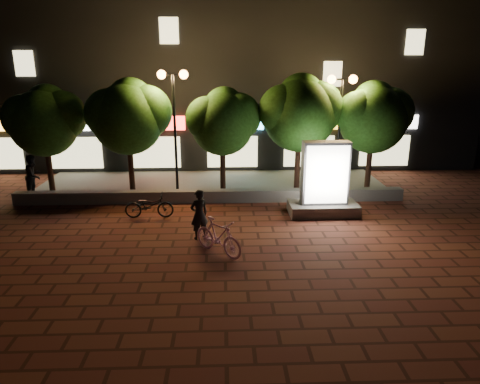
{
  "coord_description": "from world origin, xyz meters",
  "views": [
    {
      "loc": [
        0.54,
        -13.04,
        5.57
      ],
      "look_at": [
        1.11,
        1.5,
        1.16
      ],
      "focal_mm": 32.22,
      "sensor_mm": 36.0,
      "label": 1
    }
  ],
  "objects_px": {
    "tree_right": "(301,111)",
    "street_lamp_right": "(341,103)",
    "tree_far_left": "(45,118)",
    "tree_far_right": "(374,115)",
    "tree_mid": "(223,119)",
    "tree_left": "(129,114)",
    "rider": "(199,214)",
    "street_lamp_left": "(174,101)",
    "scooter_parked": "(149,206)",
    "ad_kiosk": "(324,185)",
    "scooter_pink": "(218,237)",
    "pedestrian": "(34,175)"
  },
  "relations": [
    {
      "from": "tree_mid",
      "to": "tree_right",
      "type": "distance_m",
      "value": 3.32
    },
    {
      "from": "tree_mid",
      "to": "tree_far_right",
      "type": "distance_m",
      "value": 6.5
    },
    {
      "from": "tree_left",
      "to": "tree_far_right",
      "type": "height_order",
      "value": "tree_left"
    },
    {
      "from": "street_lamp_left",
      "to": "rider",
      "type": "xyz_separation_m",
      "value": [
        1.23,
        -5.07,
        -3.19
      ]
    },
    {
      "from": "rider",
      "to": "scooter_parked",
      "type": "relative_size",
      "value": 0.93
    },
    {
      "from": "tree_left",
      "to": "tree_far_right",
      "type": "xyz_separation_m",
      "value": [
        10.5,
        -0.0,
        -0.08
      ]
    },
    {
      "from": "tree_left",
      "to": "scooter_parked",
      "type": "bearing_deg",
      "value": -69.77
    },
    {
      "from": "tree_far_right",
      "to": "scooter_pink",
      "type": "distance_m",
      "value": 9.78
    },
    {
      "from": "scooter_pink",
      "to": "scooter_parked",
      "type": "height_order",
      "value": "scooter_pink"
    },
    {
      "from": "tree_right",
      "to": "tree_far_right",
      "type": "relative_size",
      "value": 1.06
    },
    {
      "from": "ad_kiosk",
      "to": "pedestrian",
      "type": "distance_m",
      "value": 12.08
    },
    {
      "from": "tree_far_left",
      "to": "tree_far_right",
      "type": "xyz_separation_m",
      "value": [
        14.0,
        0.0,
        0.08
      ]
    },
    {
      "from": "tree_far_left",
      "to": "pedestrian",
      "type": "distance_m",
      "value": 2.45
    },
    {
      "from": "ad_kiosk",
      "to": "tree_far_right",
      "type": "bearing_deg",
      "value": 48.67
    },
    {
      "from": "rider",
      "to": "scooter_pink",
      "type": "bearing_deg",
      "value": 90.31
    },
    {
      "from": "tree_far_left",
      "to": "street_lamp_left",
      "type": "height_order",
      "value": "street_lamp_left"
    },
    {
      "from": "tree_mid",
      "to": "street_lamp_right",
      "type": "distance_m",
      "value": 5.0
    },
    {
      "from": "tree_far_left",
      "to": "tree_left",
      "type": "bearing_deg",
      "value": 0.0
    },
    {
      "from": "tree_mid",
      "to": "rider",
      "type": "height_order",
      "value": "tree_mid"
    },
    {
      "from": "tree_right",
      "to": "scooter_parked",
      "type": "distance_m",
      "value": 7.58
    },
    {
      "from": "tree_right",
      "to": "street_lamp_right",
      "type": "relative_size",
      "value": 1.02
    },
    {
      "from": "tree_right",
      "to": "street_lamp_right",
      "type": "distance_m",
      "value": 1.7
    },
    {
      "from": "tree_right",
      "to": "tree_left",
      "type": "bearing_deg",
      "value": -180.0
    },
    {
      "from": "tree_far_right",
      "to": "ad_kiosk",
      "type": "relative_size",
      "value": 1.7
    },
    {
      "from": "tree_right",
      "to": "street_lamp_right",
      "type": "xyz_separation_m",
      "value": [
        1.64,
        -0.26,
        0.33
      ]
    },
    {
      "from": "tree_left",
      "to": "tree_right",
      "type": "relative_size",
      "value": 0.97
    },
    {
      "from": "street_lamp_right",
      "to": "ad_kiosk",
      "type": "distance_m",
      "value": 4.15
    },
    {
      "from": "rider",
      "to": "scooter_parked",
      "type": "bearing_deg",
      "value": -73.2
    },
    {
      "from": "tree_far_right",
      "to": "scooter_parked",
      "type": "xyz_separation_m",
      "value": [
        -9.29,
        -3.27,
        -2.9
      ]
    },
    {
      "from": "scooter_pink",
      "to": "tree_far_right",
      "type": "bearing_deg",
      "value": -0.82
    },
    {
      "from": "street_lamp_right",
      "to": "ad_kiosk",
      "type": "relative_size",
      "value": 1.78
    },
    {
      "from": "tree_far_right",
      "to": "scooter_parked",
      "type": "bearing_deg",
      "value": -160.61
    },
    {
      "from": "tree_far_left",
      "to": "tree_right",
      "type": "distance_m",
      "value": 10.81
    },
    {
      "from": "street_lamp_left",
      "to": "tree_left",
      "type": "bearing_deg",
      "value": 172.3
    },
    {
      "from": "tree_mid",
      "to": "tree_far_right",
      "type": "height_order",
      "value": "tree_far_right"
    },
    {
      "from": "tree_left",
      "to": "rider",
      "type": "xyz_separation_m",
      "value": [
        3.17,
        -5.33,
        -2.61
      ]
    },
    {
      "from": "tree_left",
      "to": "street_lamp_left",
      "type": "height_order",
      "value": "street_lamp_left"
    },
    {
      "from": "street_lamp_right",
      "to": "scooter_parked",
      "type": "xyz_separation_m",
      "value": [
        -7.74,
        -3.01,
        -3.42
      ]
    },
    {
      "from": "scooter_pink",
      "to": "scooter_parked",
      "type": "relative_size",
      "value": 1.04
    },
    {
      "from": "tree_mid",
      "to": "tree_far_left",
      "type": "bearing_deg",
      "value": 180.0
    },
    {
      "from": "street_lamp_left",
      "to": "scooter_parked",
      "type": "bearing_deg",
      "value": -103.81
    },
    {
      "from": "tree_right",
      "to": "scooter_pink",
      "type": "relative_size",
      "value": 2.72
    },
    {
      "from": "tree_far_right",
      "to": "pedestrian",
      "type": "xyz_separation_m",
      "value": [
        -14.55,
        -0.57,
        -2.4
      ]
    },
    {
      "from": "street_lamp_left",
      "to": "ad_kiosk",
      "type": "bearing_deg",
      "value": -26.23
    },
    {
      "from": "tree_left",
      "to": "ad_kiosk",
      "type": "bearing_deg",
      "value": -21.95
    },
    {
      "from": "tree_left",
      "to": "rider",
      "type": "relative_size",
      "value": 2.92
    },
    {
      "from": "tree_mid",
      "to": "scooter_parked",
      "type": "bearing_deg",
      "value": -130.46
    },
    {
      "from": "street_lamp_right",
      "to": "scooter_pink",
      "type": "bearing_deg",
      "value": -129.31
    },
    {
      "from": "ad_kiosk",
      "to": "scooter_parked",
      "type": "relative_size",
      "value": 1.56
    },
    {
      "from": "pedestrian",
      "to": "scooter_parked",
      "type": "bearing_deg",
      "value": -109.35
    }
  ]
}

